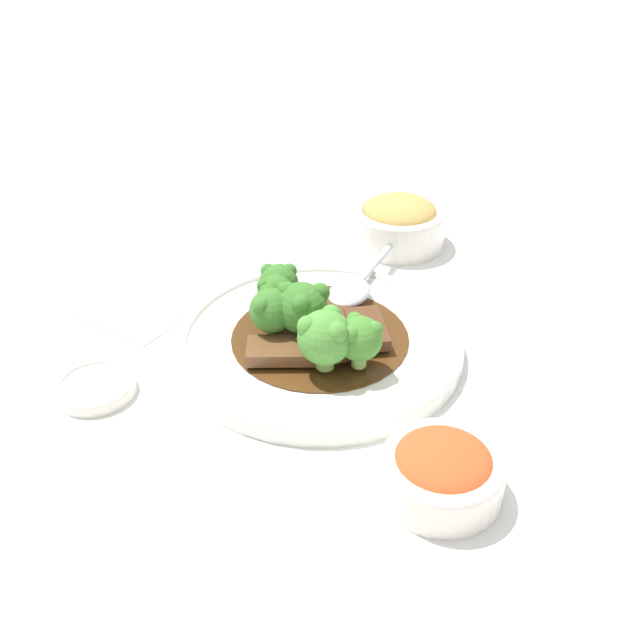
% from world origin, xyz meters
% --- Properties ---
extents(ground_plane, '(4.00, 4.00, 0.00)m').
position_xyz_m(ground_plane, '(0.00, 0.00, 0.00)').
color(ground_plane, white).
extents(main_plate, '(0.27, 0.27, 0.02)m').
position_xyz_m(main_plate, '(0.00, 0.00, 0.01)').
color(main_plate, white).
rests_on(main_plate, ground_plane).
extents(beef_strip_0, '(0.08, 0.07, 0.01)m').
position_xyz_m(beef_strip_0, '(-0.03, -0.02, 0.02)').
color(beef_strip_0, '#56331E').
rests_on(beef_strip_0, main_plate).
extents(beef_strip_1, '(0.07, 0.08, 0.01)m').
position_xyz_m(beef_strip_1, '(0.05, 0.00, 0.02)').
color(beef_strip_1, brown).
rests_on(beef_strip_1, main_plate).
extents(beef_strip_2, '(0.05, 0.06, 0.02)m').
position_xyz_m(beef_strip_2, '(0.01, 0.02, 0.03)').
color(beef_strip_2, '#56331E').
rests_on(beef_strip_2, main_plate).
extents(beef_strip_3, '(0.06, 0.07, 0.01)m').
position_xyz_m(beef_strip_3, '(-0.03, 0.03, 0.02)').
color(beef_strip_3, '#56331E').
rests_on(beef_strip_3, main_plate).
extents(broccoli_floret_0, '(0.04, 0.04, 0.05)m').
position_xyz_m(broccoli_floret_0, '(0.02, 0.06, 0.05)').
color(broccoli_floret_0, '#8EB756').
rests_on(broccoli_floret_0, main_plate).
extents(broccoli_floret_1, '(0.05, 0.05, 0.06)m').
position_xyz_m(broccoli_floret_1, '(0.01, -0.01, 0.05)').
color(broccoli_floret_1, '#8EB756').
rests_on(broccoli_floret_1, main_plate).
extents(broccoli_floret_2, '(0.03, 0.03, 0.05)m').
position_xyz_m(broccoli_floret_2, '(0.01, -0.05, 0.05)').
color(broccoli_floret_2, '#8EB756').
rests_on(broccoli_floret_2, main_plate).
extents(broccoli_floret_3, '(0.04, 0.04, 0.05)m').
position_xyz_m(broccoli_floret_3, '(0.03, -0.03, 0.05)').
color(broccoli_floret_3, '#7FA84C').
rests_on(broccoli_floret_3, main_plate).
extents(broccoli_floret_4, '(0.04, 0.04, 0.05)m').
position_xyz_m(broccoli_floret_4, '(-0.01, -0.06, 0.05)').
color(broccoli_floret_4, '#7FA84C').
rests_on(broccoli_floret_4, main_plate).
extents(broccoli_floret_5, '(0.05, 0.05, 0.06)m').
position_xyz_m(broccoli_floret_5, '(0.04, 0.04, 0.05)').
color(broccoli_floret_5, '#7FA84C').
rests_on(broccoli_floret_5, main_plate).
extents(serving_spoon, '(0.23, 0.08, 0.01)m').
position_xyz_m(serving_spoon, '(-0.09, -0.02, 0.03)').
color(serving_spoon, '#B7B7BC').
rests_on(serving_spoon, main_plate).
extents(side_bowl_kimchi, '(0.09, 0.09, 0.04)m').
position_xyz_m(side_bowl_kimchi, '(0.08, 0.18, 0.02)').
color(side_bowl_kimchi, white).
rests_on(side_bowl_kimchi, ground_plane).
extents(side_bowl_appetizer, '(0.11, 0.11, 0.06)m').
position_xyz_m(side_bowl_appetizer, '(-0.22, -0.07, 0.03)').
color(side_bowl_appetizer, white).
rests_on(side_bowl_appetizer, ground_plane).
extents(sauce_dish, '(0.07, 0.07, 0.01)m').
position_xyz_m(sauce_dish, '(0.17, -0.11, 0.01)').
color(sauce_dish, white).
rests_on(sauce_dish, ground_plane).
extents(paper_napkin, '(0.10, 0.11, 0.01)m').
position_xyz_m(paper_napkin, '(0.07, -0.18, 0.00)').
color(paper_napkin, silver).
rests_on(paper_napkin, ground_plane).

